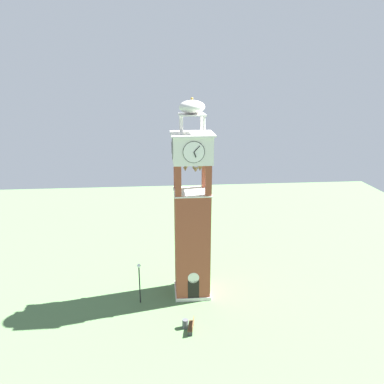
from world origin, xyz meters
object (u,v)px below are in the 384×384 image
at_px(clock_tower, 192,219).
at_px(park_bench, 192,326).
at_px(lamp_post, 139,276).
at_px(trash_bin, 185,324).

distance_m(clock_tower, park_bench, 9.71).
bearing_deg(park_bench, lamp_post, 134.62).
bearing_deg(lamp_post, park_bench, -45.38).
distance_m(park_bench, lamp_post, 6.99).
xyz_separation_m(clock_tower, park_bench, (-0.57, -6.11, -7.53)).
xyz_separation_m(clock_tower, lamp_post, (-5.19, -1.43, -5.15)).
xyz_separation_m(clock_tower, trash_bin, (-1.09, -5.66, -7.61)).
bearing_deg(lamp_post, clock_tower, 15.36).
relative_size(lamp_post, trash_bin, 5.20).
relative_size(clock_tower, lamp_post, 4.67).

